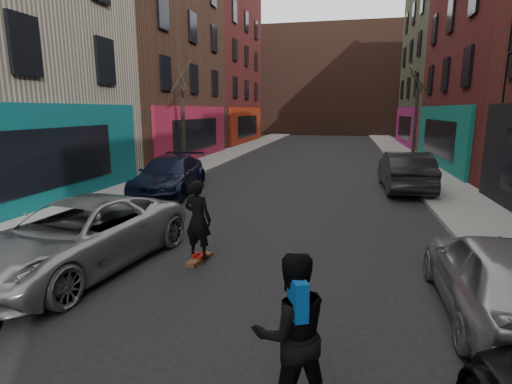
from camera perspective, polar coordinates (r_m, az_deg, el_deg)
The scene contains 13 objects.
sidewalk_left at distance 33.08m, azimuth -2.20°, elevation 6.09°, with size 2.50×84.00×0.13m, color gray.
sidewalk_right at distance 32.26m, azimuth 19.91°, elevation 5.26°, with size 2.50×84.00×0.13m, color gray.
buildings_left at distance 24.23m, azimuth -30.44°, elevation 21.99°, with size 12.00×56.00×16.50m, color #5C1E1A.
building_far at distance 57.99m, azimuth 10.81°, elevation 15.16°, with size 40.00×10.00×14.00m, color #47281E.
tree_left_far at distance 21.52m, azimuth -10.45°, elevation 11.74°, with size 2.00×2.00×6.50m, color black, non-canonical shape.
tree_right_far at distance 26.15m, azimuth 21.95°, elevation 11.39°, with size 2.00×2.00×6.80m, color black, non-canonical shape.
parked_left_far at distance 9.12m, azimuth -24.05°, elevation -5.70°, with size 2.40×5.21×1.45m, color gray.
parked_left_end at distance 16.16m, azimuth -12.27°, elevation 2.33°, with size 2.07×5.08×1.48m, color black.
parked_right_far at distance 7.46m, azimuth 31.45°, elevation -10.30°, with size 1.69×4.20×1.43m, color #95989D.
parked_right_end at distance 17.57m, azimuth 20.51°, elevation 2.82°, with size 1.71×4.89×1.61m, color black.
skateboard at distance 9.01m, azimuth -8.13°, elevation -9.51°, with size 0.22×0.80×0.10m, color brown.
skateboarder at distance 8.72m, azimuth -8.30°, elevation -3.89°, with size 0.63×0.41×1.73m, color black.
pedestrian at distance 4.61m, azimuth 5.10°, elevation -19.28°, with size 1.10×1.01×1.83m.
Camera 1 is at (2.14, -1.84, 3.29)m, focal length 28.00 mm.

